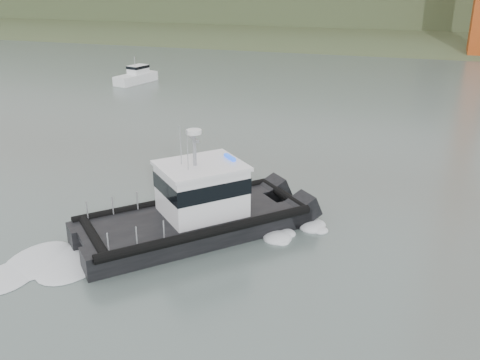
# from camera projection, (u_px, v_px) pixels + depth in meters

# --- Properties ---
(ground) EXTENTS (400.00, 400.00, 0.00)m
(ground) POSITION_uv_depth(u_px,v_px,m) (128.00, 331.00, 19.64)
(ground) COLOR #4B5956
(ground) RESTS_ON ground
(patrol_boat) EXTENTS (11.02, 11.19, 5.59)m
(patrol_boat) POSITION_uv_depth(u_px,v_px,m) (196.00, 208.00, 26.45)
(patrol_boat) COLOR black
(patrol_boat) RESTS_ON ground
(motorboat) EXTENTS (3.24, 6.00, 3.14)m
(motorboat) POSITION_uv_depth(u_px,v_px,m) (137.00, 76.00, 62.64)
(motorboat) COLOR white
(motorboat) RESTS_ON ground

